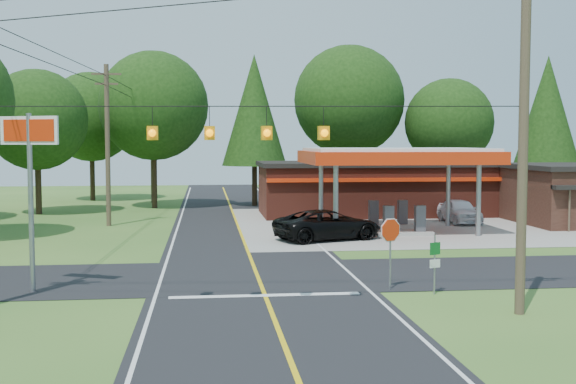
{
  "coord_description": "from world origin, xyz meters",
  "views": [
    {
      "loc": [
        -1.98,
        -27.72,
        5.24
      ],
      "look_at": [
        2.0,
        7.0,
        2.8
      ],
      "focal_mm": 45.0,
      "sensor_mm": 36.0,
      "label": 1
    }
  ],
  "objects": [
    {
      "name": "utility_pole_near_right",
      "position": [
        7.5,
        -7.0,
        5.96
      ],
      "size": [
        1.8,
        0.3,
        11.5
      ],
      "color": "#473828",
      "rests_on": "ground"
    },
    {
      "name": "main_highway",
      "position": [
        0.0,
        0.0,
        0.01
      ],
      "size": [
        8.0,
        120.0,
        0.02
      ],
      "primitive_type": "cube",
      "color": "black",
      "rests_on": "ground"
    },
    {
      "name": "cross_road",
      "position": [
        0.0,
        0.0,
        0.01
      ],
      "size": [
        70.0,
        7.0,
        0.02
      ],
      "primitive_type": "cube",
      "color": "black",
      "rests_on": "ground"
    },
    {
      "name": "ground",
      "position": [
        0.0,
        0.0,
        0.0
      ],
      "size": [
        120.0,
        120.0,
        0.0
      ],
      "primitive_type": "plane",
      "color": "#346222",
      "rests_on": "ground"
    },
    {
      "name": "octagonal_stop_sign",
      "position": [
        4.5,
        -3.01,
        1.93
      ],
      "size": [
        0.82,
        0.41,
        2.57
      ],
      "color": "gray",
      "rests_on": "ground"
    },
    {
      "name": "suv_car",
      "position": [
        4.5,
        10.0,
        0.81
      ],
      "size": [
        7.4,
        7.4,
        1.61
      ],
      "primitive_type": "imported",
      "rotation": [
        0.0,
        0.0,
        1.91
      ],
      "color": "black",
      "rests_on": "ground"
    },
    {
      "name": "gas_canopy",
      "position": [
        9.0,
        13.0,
        4.27
      ],
      "size": [
        10.6,
        7.4,
        4.88
      ],
      "color": "gray",
      "rests_on": "ground"
    },
    {
      "name": "route_sign_post",
      "position": [
        5.8,
        -4.01,
        1.23
      ],
      "size": [
        0.41,
        0.18,
        2.07
      ],
      "color": "gray",
      "rests_on": "ground"
    },
    {
      "name": "lane_center_yellow",
      "position": [
        0.0,
        0.0,
        0.03
      ],
      "size": [
        0.15,
        110.0,
        0.0
      ],
      "primitive_type": "cube",
      "color": "yellow",
      "rests_on": "main_highway"
    },
    {
      "name": "utility_pole_north",
      "position": [
        -6.5,
        35.0,
        4.75
      ],
      "size": [
        0.3,
        0.3,
        9.5
      ],
      "color": "#473828",
      "rests_on": "ground"
    },
    {
      "name": "big_stop_sign",
      "position": [
        -8.0,
        -2.01,
        4.56
      ],
      "size": [
        2.14,
        1.01,
        6.22
      ],
      "color": "gray",
      "rests_on": "ground"
    },
    {
      "name": "sedan_car",
      "position": [
        14.29,
        17.0,
        0.78
      ],
      "size": [
        4.59,
        4.59,
        1.55
      ],
      "primitive_type": "imported",
      "rotation": [
        0.0,
        0.0,
        0.01
      ],
      "color": "white",
      "rests_on": "ground"
    },
    {
      "name": "convenience_store",
      "position": [
        10.0,
        22.98,
        1.92
      ],
      "size": [
        16.4,
        7.55,
        3.8
      ],
      "color": "maroon",
      "rests_on": "ground"
    },
    {
      "name": "overhead_beacons",
      "position": [
        -1.0,
        -6.0,
        6.21
      ],
      "size": [
        17.04,
        2.04,
        1.03
      ],
      "color": "black",
      "rests_on": "ground"
    },
    {
      "name": "treeline_backdrop",
      "position": [
        0.82,
        24.01,
        7.49
      ],
      "size": [
        70.27,
        51.59,
        13.3
      ],
      "color": "#332316",
      "rests_on": "ground"
    },
    {
      "name": "utility_pole_far_left",
      "position": [
        -8.0,
        18.0,
        5.2
      ],
      "size": [
        1.8,
        0.3,
        10.0
      ],
      "color": "#473828",
      "rests_on": "ground"
    }
  ]
}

